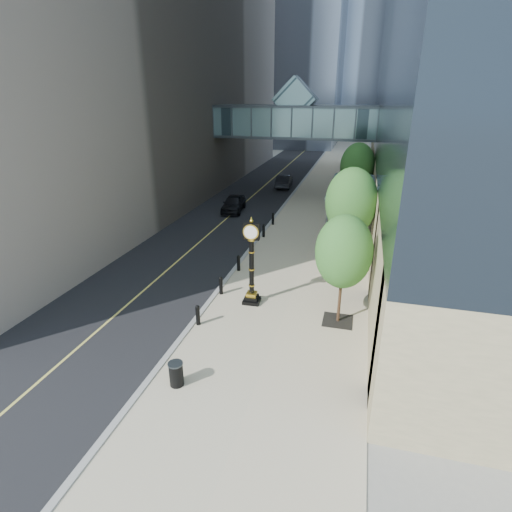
% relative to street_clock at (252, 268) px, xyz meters
% --- Properties ---
extents(ground, '(320.00, 320.00, 0.00)m').
position_rel_street_clock_xyz_m(ground, '(0.85, -3.73, -2.00)').
color(ground, gray).
rests_on(ground, ground).
extents(road, '(8.00, 180.00, 0.02)m').
position_rel_street_clock_xyz_m(road, '(-6.15, 36.27, -1.99)').
color(road, black).
rests_on(road, ground).
extents(sidewalk, '(8.00, 180.00, 0.06)m').
position_rel_street_clock_xyz_m(sidewalk, '(1.85, 36.27, -1.97)').
color(sidewalk, '#B3A789').
rests_on(sidewalk, ground).
extents(curb, '(0.25, 180.00, 0.07)m').
position_rel_street_clock_xyz_m(curb, '(-2.15, 36.27, -1.97)').
color(curb, gray).
rests_on(curb, ground).
extents(distant_tower_c, '(22.00, 22.00, 65.00)m').
position_rel_street_clock_xyz_m(distant_tower_c, '(-5.15, 116.27, 30.50)').
color(distant_tower_c, '#9CA9C4').
rests_on(distant_tower_c, ground).
extents(skywalk, '(17.00, 4.20, 5.80)m').
position_rel_street_clock_xyz_m(skywalk, '(-2.15, 24.27, 5.71)').
color(skywalk, slate).
rests_on(skywalk, ground).
extents(entrance_canopy, '(3.00, 8.00, 4.38)m').
position_rel_street_clock_xyz_m(entrance_canopy, '(4.33, 10.27, 2.19)').
color(entrance_canopy, '#383F44').
rests_on(entrance_canopy, ground).
extents(bollard_row, '(0.20, 16.20, 0.90)m').
position_rel_street_clock_xyz_m(bollard_row, '(-1.85, 5.27, -1.49)').
color(bollard_row, black).
rests_on(bollard_row, sidewalk).
extents(street_trees, '(3.02, 28.60, 6.20)m').
position_rel_street_clock_xyz_m(street_trees, '(4.45, 12.55, 1.91)').
color(street_trees, black).
rests_on(street_trees, sidewalk).
extents(street_clock, '(0.87, 0.87, 4.49)m').
position_rel_street_clock_xyz_m(street_clock, '(0.00, 0.00, 0.00)').
color(street_clock, black).
rests_on(street_clock, sidewalk).
extents(trash_bin, '(0.65, 0.65, 0.90)m').
position_rel_street_clock_xyz_m(trash_bin, '(-1.00, -6.82, -1.49)').
color(trash_bin, black).
rests_on(trash_bin, sidewalk).
extents(pedestrian, '(0.67, 0.51, 1.68)m').
position_rel_street_clock_xyz_m(pedestrian, '(5.26, 6.28, -1.11)').
color(pedestrian, beige).
rests_on(pedestrian, sidewalk).
extents(car_near, '(2.18, 4.50, 1.48)m').
position_rel_street_clock_xyz_m(car_near, '(-6.26, 16.44, -1.24)').
color(car_near, black).
rests_on(car_near, road).
extents(car_far, '(1.83, 4.55, 1.47)m').
position_rel_street_clock_xyz_m(car_far, '(-3.74, 27.70, -1.25)').
color(car_far, black).
rests_on(car_far, road).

